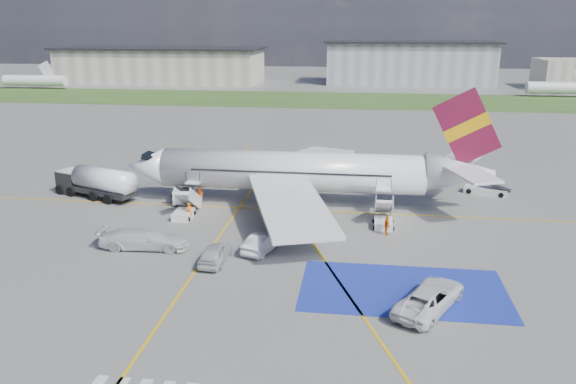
# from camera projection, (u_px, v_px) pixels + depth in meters

# --- Properties ---
(ground) EXTENTS (400.00, 400.00, 0.00)m
(ground) POSITION_uv_depth(u_px,v_px,m) (269.00, 259.00, 43.50)
(ground) COLOR #60605E
(ground) RESTS_ON ground
(grass_strip) EXTENTS (400.00, 30.00, 0.01)m
(grass_strip) POSITION_uv_depth(u_px,v_px,m) (334.00, 100.00, 133.65)
(grass_strip) COLOR #2D4C1E
(grass_strip) RESTS_ON ground
(taxiway_line_main) EXTENTS (120.00, 0.20, 0.01)m
(taxiway_line_main) POSITION_uv_depth(u_px,v_px,m) (289.00, 210.00, 54.88)
(taxiway_line_main) COLOR gold
(taxiway_line_main) RESTS_ON ground
(taxiway_line_cross) EXTENTS (0.20, 60.00, 0.01)m
(taxiway_line_cross) POSITION_uv_depth(u_px,v_px,m) (162.00, 319.00, 34.64)
(taxiway_line_cross) COLOR gold
(taxiway_line_cross) RESTS_ON ground
(taxiway_line_diag) EXTENTS (20.71, 56.45, 0.01)m
(taxiway_line_diag) POSITION_uv_depth(u_px,v_px,m) (289.00, 210.00, 54.88)
(taxiway_line_diag) COLOR gold
(taxiway_line_diag) RESTS_ON ground
(staging_box) EXTENTS (14.00, 8.00, 0.01)m
(staging_box) POSITION_uv_depth(u_px,v_px,m) (403.00, 290.00, 38.43)
(staging_box) COLOR #192A9A
(staging_box) RESTS_ON ground
(terminal_west) EXTENTS (60.00, 22.00, 10.00)m
(terminal_west) POSITION_uv_depth(u_px,v_px,m) (162.00, 66.00, 172.39)
(terminal_west) COLOR gray
(terminal_west) RESTS_ON ground
(terminal_centre) EXTENTS (48.00, 18.00, 12.00)m
(terminal_centre) POSITION_uv_depth(u_px,v_px,m) (409.00, 63.00, 167.35)
(terminal_centre) COLOR gray
(terminal_centre) RESTS_ON ground
(airliner) EXTENTS (36.81, 32.95, 11.92)m
(airliner) POSITION_uv_depth(u_px,v_px,m) (307.00, 172.00, 55.61)
(airliner) COLOR silver
(airliner) RESTS_ON ground
(airstairs_fwd) EXTENTS (1.90, 5.20, 3.60)m
(airstairs_fwd) POSITION_uv_depth(u_px,v_px,m) (185.00, 210.00, 52.78)
(airstairs_fwd) COLOR silver
(airstairs_fwd) RESTS_ON ground
(airstairs_aft) EXTENTS (1.90, 5.20, 3.60)m
(airstairs_aft) POSITION_uv_depth(u_px,v_px,m) (383.00, 219.00, 50.44)
(airstairs_aft) COLOR silver
(airstairs_aft) RESTS_ON ground
(fuel_tanker) EXTENTS (9.80, 5.83, 3.26)m
(fuel_tanker) POSITION_uv_depth(u_px,v_px,m) (97.00, 185.00, 58.47)
(fuel_tanker) COLOR black
(fuel_tanker) RESTS_ON ground
(gpu_cart) EXTENTS (2.23, 1.61, 1.72)m
(gpu_cart) POSITION_uv_depth(u_px,v_px,m) (184.00, 198.00, 56.14)
(gpu_cart) COLOR silver
(gpu_cart) RESTS_ON ground
(belt_loader) EXTENTS (4.85, 2.91, 1.40)m
(belt_loader) POSITION_uv_depth(u_px,v_px,m) (486.00, 191.00, 59.87)
(belt_loader) COLOR silver
(belt_loader) RESTS_ON ground
(car_silver_a) EXTENTS (1.93, 4.51, 1.52)m
(car_silver_a) POSITION_uv_depth(u_px,v_px,m) (215.00, 253.00, 42.62)
(car_silver_a) COLOR #B3B5BB
(car_silver_a) RESTS_ON ground
(car_silver_b) EXTENTS (3.00, 4.83, 1.50)m
(car_silver_b) POSITION_uv_depth(u_px,v_px,m) (263.00, 242.00, 44.76)
(car_silver_b) COLOR #B3B5BB
(car_silver_b) RESTS_ON ground
(van_white_a) EXTENTS (4.77, 5.94, 2.03)m
(van_white_a) POSITION_uv_depth(u_px,v_px,m) (430.00, 294.00, 35.66)
(van_white_a) COLOR silver
(van_white_a) RESTS_ON ground
(van_white_b) EXTENTS (5.60, 2.52, 2.15)m
(van_white_b) POSITION_uv_depth(u_px,v_px,m) (144.00, 236.00, 45.23)
(van_white_b) COLOR silver
(van_white_b) RESTS_ON ground
(crew_fwd) EXTENTS (0.66, 0.52, 1.58)m
(crew_fwd) POSITION_uv_depth(u_px,v_px,m) (189.00, 211.00, 52.09)
(crew_fwd) COLOR orange
(crew_fwd) RESTS_ON ground
(crew_nose) EXTENTS (1.08, 1.04, 1.75)m
(crew_nose) POSITION_uv_depth(u_px,v_px,m) (200.00, 196.00, 56.49)
(crew_nose) COLOR #EC580C
(crew_nose) RESTS_ON ground
(crew_aft) EXTENTS (0.71, 1.08, 1.71)m
(crew_aft) POSITION_uv_depth(u_px,v_px,m) (387.00, 225.00, 48.22)
(crew_aft) COLOR orange
(crew_aft) RESTS_ON ground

